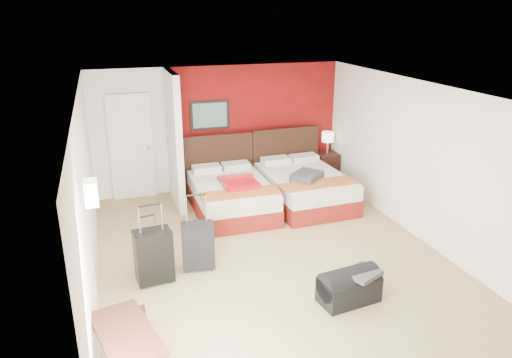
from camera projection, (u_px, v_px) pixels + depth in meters
name	position (u px, v px, depth m)	size (l,w,h in m)	color
ground	(273.00, 259.00, 7.23)	(6.50, 6.50, 0.00)	tan
room_walls	(161.00, 160.00, 7.67)	(5.02, 6.52, 2.50)	silver
red_accent_panel	(255.00, 126.00, 9.92)	(3.50, 0.04, 2.50)	maroon
partition_wall	(175.00, 140.00, 8.86)	(0.12, 1.20, 2.50)	silver
entry_door	(131.00, 147.00, 9.25)	(0.82, 0.06, 2.05)	silver
bed_left	(232.00, 197.00, 8.79)	(1.33, 1.90, 0.57)	silver
bed_right	(305.00, 189.00, 9.19)	(1.38, 1.97, 0.59)	white
red_suitcase_open	(238.00, 181.00, 8.62)	(0.58, 0.80, 0.10)	#B30F18
jacket_bundle	(307.00, 176.00, 8.77)	(0.55, 0.44, 0.13)	#3D3E43
nightstand	(326.00, 167.00, 10.39)	(0.45, 0.45, 0.62)	black
table_lamp	(328.00, 143.00, 10.21)	(0.26, 0.26, 0.46)	beige
suitcase_black	(154.00, 258.00, 6.51)	(0.49, 0.31, 0.73)	black
suitcase_charcoal	(198.00, 247.00, 6.86)	(0.45, 0.28, 0.67)	black
suitcase_navy	(149.00, 253.00, 6.86)	(0.38, 0.23, 0.52)	black
duffel_bag	(349.00, 288.00, 6.13)	(0.75, 0.40, 0.38)	black
jacket_draped	(363.00, 273.00, 6.05)	(0.42, 0.35, 0.06)	#39393E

